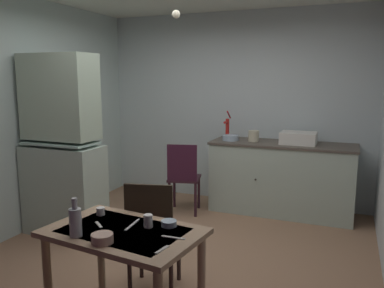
# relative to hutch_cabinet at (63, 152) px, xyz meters

# --- Properties ---
(ground_plane) EXTENTS (5.19, 5.19, 0.00)m
(ground_plane) POSITION_rel_hutch_cabinet_xyz_m (1.43, -0.16, -0.95)
(ground_plane) COLOR #936B51
(wall_back) EXTENTS (3.88, 0.10, 2.67)m
(wall_back) POSITION_rel_hutch_cabinet_xyz_m (1.43, 1.98, 0.39)
(wall_back) COLOR silver
(wall_back) RESTS_ON ground
(wall_left) EXTENTS (0.10, 4.29, 2.67)m
(wall_left) POSITION_rel_hutch_cabinet_xyz_m (-0.51, -0.16, 0.39)
(wall_left) COLOR silver
(wall_left) RESTS_ON ground
(hutch_cabinet) EXTENTS (0.88, 0.46, 2.02)m
(hutch_cabinet) POSITION_rel_hutch_cabinet_xyz_m (0.00, 0.00, 0.00)
(hutch_cabinet) COLOR #A9BCAD
(hutch_cabinet) RESTS_ON ground
(counter_cabinet) EXTENTS (1.84, 0.64, 0.93)m
(counter_cabinet) POSITION_rel_hutch_cabinet_xyz_m (2.17, 1.61, -0.48)
(counter_cabinet) COLOR #A9BCAD
(counter_cabinet) RESTS_ON ground
(sink_basin) EXTENTS (0.44, 0.34, 0.15)m
(sink_basin) POSITION_rel_hutch_cabinet_xyz_m (2.37, 1.61, 0.07)
(sink_basin) COLOR white
(sink_basin) RESTS_ON counter_cabinet
(hand_pump) EXTENTS (0.05, 0.27, 0.39)m
(hand_pump) POSITION_rel_hutch_cabinet_xyz_m (1.41, 1.66, 0.16)
(hand_pump) COLOR #B21E19
(hand_pump) RESTS_ON counter_cabinet
(mixing_bowl_counter) EXTENTS (0.22, 0.22, 0.07)m
(mixing_bowl_counter) POSITION_rel_hutch_cabinet_xyz_m (1.49, 1.56, 0.02)
(mixing_bowl_counter) COLOR #9EB2C6
(mixing_bowl_counter) RESTS_ON counter_cabinet
(stoneware_crock) EXTENTS (0.14, 0.14, 0.14)m
(stoneware_crock) POSITION_rel_hutch_cabinet_xyz_m (1.79, 1.60, 0.06)
(stoneware_crock) COLOR beige
(stoneware_crock) RESTS_ON counter_cabinet
(dining_table) EXTENTS (1.09, 0.76, 0.77)m
(dining_table) POSITION_rel_hutch_cabinet_xyz_m (1.61, -1.34, -0.30)
(dining_table) COLOR #A28062
(dining_table) RESTS_ON ground
(chair_far_side) EXTENTS (0.48, 0.48, 0.96)m
(chair_far_side) POSITION_rel_hutch_cabinet_xyz_m (1.54, -0.78, -0.44)
(chair_far_side) COLOR #30211E
(chair_far_side) RESTS_ON ground
(chair_by_counter) EXTENTS (0.48, 0.48, 0.94)m
(chair_by_counter) POSITION_rel_hutch_cabinet_xyz_m (1.00, 1.09, -0.44)
(chair_by_counter) COLOR #341A24
(chair_by_counter) RESTS_ON ground
(serving_bowl_wide) EXTENTS (0.11, 0.11, 0.04)m
(serving_bowl_wide) POSITION_rel_hutch_cabinet_xyz_m (1.87, -1.16, -0.16)
(serving_bowl_wide) COLOR #9EB2C6
(serving_bowl_wide) RESTS_ON dining_table
(soup_bowl_small) EXTENTS (0.14, 0.14, 0.06)m
(soup_bowl_small) POSITION_rel_hutch_cabinet_xyz_m (1.61, -1.56, -0.15)
(soup_bowl_small) COLOR tan
(soup_bowl_small) RESTS_ON dining_table
(mug_tall) EXTENTS (0.06, 0.06, 0.09)m
(mug_tall) POSITION_rel_hutch_cabinet_xyz_m (1.74, -1.23, -0.14)
(mug_tall) COLOR white
(mug_tall) RESTS_ON dining_table
(teacup_cream) EXTENTS (0.06, 0.06, 0.06)m
(teacup_cream) POSITION_rel_hutch_cabinet_xyz_m (1.30, -1.15, -0.15)
(teacup_cream) COLOR white
(teacup_cream) RESTS_ON dining_table
(glass_bottle) EXTENTS (0.08, 0.08, 0.25)m
(glass_bottle) POSITION_rel_hutch_cabinet_xyz_m (1.39, -1.54, -0.08)
(glass_bottle) COLOR #B7BCC1
(glass_bottle) RESTS_ON dining_table
(table_knife) EXTENTS (0.04, 0.22, 0.00)m
(table_knife) POSITION_rel_hutch_cabinet_xyz_m (1.62, -1.24, -0.18)
(table_knife) COLOR silver
(table_knife) RESTS_ON dining_table
(teaspoon_near_bowl) EXTENTS (0.11, 0.09, 0.00)m
(teaspoon_near_bowl) POSITION_rel_hutch_cabinet_xyz_m (1.41, -1.32, -0.18)
(teaspoon_near_bowl) COLOR beige
(teaspoon_near_bowl) RESTS_ON dining_table
(teaspoon_by_cup) EXTENTS (0.04, 0.13, 0.00)m
(teaspoon_by_cup) POSITION_rel_hutch_cabinet_xyz_m (1.99, -1.51, -0.18)
(teaspoon_by_cup) COLOR beige
(teaspoon_by_cup) RESTS_ON dining_table
(serving_spoon) EXTENTS (0.16, 0.03, 0.00)m
(serving_spoon) POSITION_rel_hutch_cabinet_xyz_m (1.98, -1.33, -0.18)
(serving_spoon) COLOR beige
(serving_spoon) RESTS_ON dining_table
(pendant_bulb) EXTENTS (0.08, 0.08, 0.08)m
(pendant_bulb) POSITION_rel_hutch_cabinet_xyz_m (1.33, 0.16, 1.43)
(pendant_bulb) COLOR #F9EFCC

